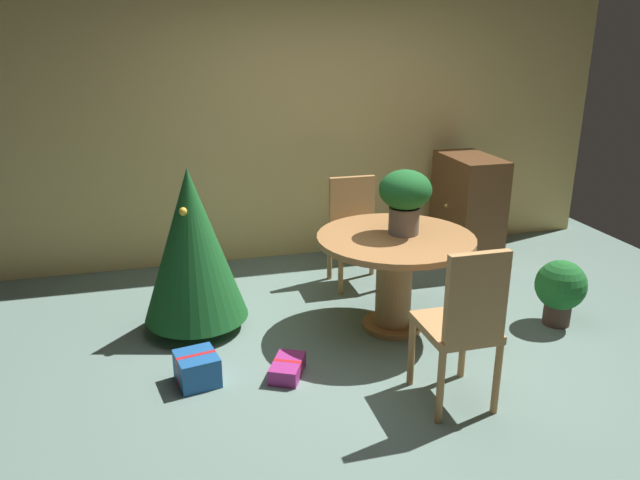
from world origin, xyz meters
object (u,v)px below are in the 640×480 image
at_px(gift_box_blue, 197,369).
at_px(wooden_cabinet, 467,209).
at_px(round_dining_table, 395,263).
at_px(flower_vase, 405,196).
at_px(wooden_chair_near, 463,321).
at_px(gift_box_purple, 287,368).
at_px(holiday_tree, 192,245).
at_px(potted_plant, 560,288).
at_px(wooden_chair_far, 355,224).

relative_size(gift_box_blue, wooden_cabinet, 0.30).
bearing_deg(round_dining_table, flower_vase, 26.15).
relative_size(wooden_chair_near, gift_box_purple, 2.90).
bearing_deg(holiday_tree, potted_plant, -13.61).
relative_size(round_dining_table, gift_box_purple, 3.26).
height_order(wooden_chair_far, gift_box_blue, wooden_chair_far).
relative_size(gift_box_purple, potted_plant, 0.69).
distance_m(wooden_chair_near, holiday_tree, 2.02).
xyz_separation_m(holiday_tree, potted_plant, (2.66, -0.64, -0.37)).
distance_m(wooden_chair_near, potted_plant, 1.49).
bearing_deg(gift_box_blue, wooden_chair_far, 42.01).
xyz_separation_m(round_dining_table, flower_vase, (0.07, 0.04, 0.50)).
bearing_deg(holiday_tree, wooden_chair_far, 21.61).
height_order(wooden_chair_far, wooden_cabinet, wooden_cabinet).
xyz_separation_m(gift_box_purple, potted_plant, (2.15, 0.19, 0.24)).
bearing_deg(gift_box_purple, gift_box_blue, 173.29).
bearing_deg(wooden_cabinet, wooden_chair_far, -168.87).
distance_m(round_dining_table, wooden_chair_near, 1.06).
relative_size(round_dining_table, wooden_chair_near, 1.12).
bearing_deg(round_dining_table, wooden_chair_far, 90.00).
height_order(wooden_chair_near, gift_box_purple, wooden_chair_near).
bearing_deg(gift_box_blue, gift_box_purple, -6.71).
bearing_deg(wooden_cabinet, round_dining_table, -135.77).
bearing_deg(flower_vase, gift_box_purple, -152.98).
bearing_deg(wooden_chair_near, round_dining_table, 90.00).
distance_m(flower_vase, wooden_chair_far, 1.02).
relative_size(round_dining_table, flower_vase, 2.44).
distance_m(round_dining_table, wooden_chair_far, 0.94).
bearing_deg(wooden_chair_far, holiday_tree, -158.39).
bearing_deg(potted_plant, holiday_tree, 166.39).
distance_m(flower_vase, holiday_tree, 1.58).
bearing_deg(flower_vase, holiday_tree, 167.34).
bearing_deg(gift_box_blue, round_dining_table, 15.04).
relative_size(wooden_chair_near, wooden_cabinet, 1.00).
xyz_separation_m(flower_vase, gift_box_purple, (-0.98, -0.50, -0.96)).
bearing_deg(potted_plant, gift_box_purple, -174.84).
height_order(round_dining_table, wooden_chair_near, wooden_chair_near).
distance_m(gift_box_purple, wooden_cabinet, 2.72).
bearing_deg(wooden_chair_near, potted_plant, 32.43).
bearing_deg(round_dining_table, gift_box_blue, -164.96).
bearing_deg(wooden_chair_far, gift_box_purple, -123.00).
distance_m(wooden_chair_near, wooden_chair_far, 1.99).
distance_m(round_dining_table, holiday_tree, 1.48).
height_order(flower_vase, wooden_chair_near, flower_vase).
height_order(holiday_tree, wooden_cabinet, holiday_tree).
distance_m(gift_box_blue, wooden_cabinet, 3.14).
height_order(holiday_tree, gift_box_purple, holiday_tree).
distance_m(wooden_chair_near, gift_box_purple, 1.20).
relative_size(holiday_tree, gift_box_blue, 3.99).
bearing_deg(round_dining_table, wooden_chair_near, -90.00).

